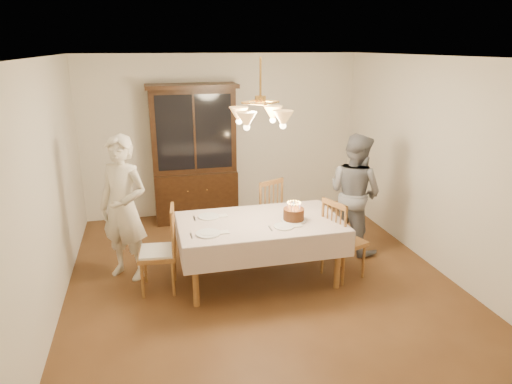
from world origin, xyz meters
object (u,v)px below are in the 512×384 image
object	(u,v)px
china_hutch	(194,156)
chair_far_side	(263,216)
birthday_cake	(294,215)
dining_table	(260,227)
elderly_woman	(124,209)

from	to	relation	value
china_hutch	chair_far_side	bearing A→B (deg)	-58.67
chair_far_side	birthday_cake	size ratio (longest dim) A/B	3.33
china_hutch	chair_far_side	world-z (taller)	china_hutch
dining_table	china_hutch	world-z (taller)	china_hutch
chair_far_side	elderly_woman	bearing A→B (deg)	-165.23
china_hutch	chair_far_side	xyz separation A→B (m)	(0.79, -1.30, -0.60)
china_hutch	birthday_cake	size ratio (longest dim) A/B	7.20
china_hutch	chair_far_side	size ratio (longest dim) A/B	2.16
dining_table	chair_far_side	xyz separation A→B (m)	(0.28, 0.96, -0.24)
chair_far_side	dining_table	bearing A→B (deg)	-106.57
chair_far_side	birthday_cake	bearing A→B (deg)	-84.53
dining_table	birthday_cake	size ratio (longest dim) A/B	6.33
chair_far_side	elderly_woman	distance (m)	1.94
dining_table	china_hutch	size ratio (longest dim) A/B	0.88
china_hutch	elderly_woman	xyz separation A→B (m)	(-1.04, -1.78, -0.16)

